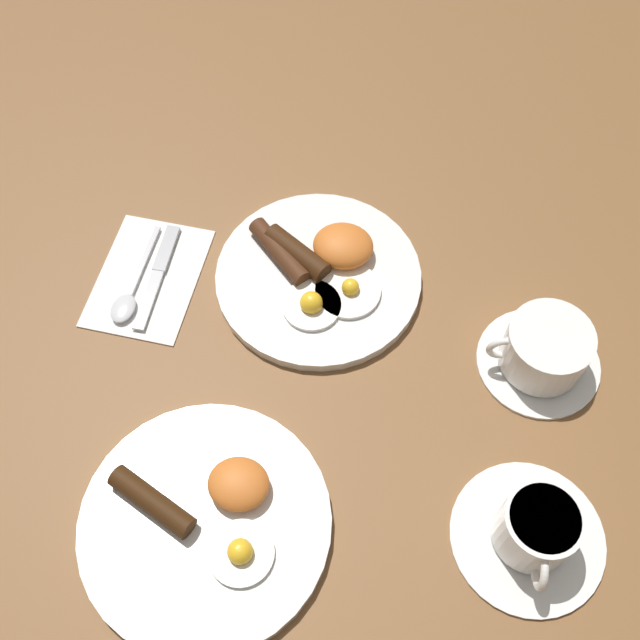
% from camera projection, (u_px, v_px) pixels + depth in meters
% --- Properties ---
extents(ground_plane, '(3.00, 3.00, 0.00)m').
position_uv_depth(ground_plane, '(318.00, 280.00, 0.96)').
color(ground_plane, brown).
extents(breakfast_plate_near, '(0.26, 0.26, 0.05)m').
position_uv_depth(breakfast_plate_near, '(320.00, 272.00, 0.95)').
color(breakfast_plate_near, white).
rests_on(breakfast_plate_near, ground_plane).
extents(breakfast_plate_far, '(0.27, 0.27, 0.05)m').
position_uv_depth(breakfast_plate_far, '(207.00, 520.00, 0.80)').
color(breakfast_plate_far, white).
rests_on(breakfast_plate_far, ground_plane).
extents(teacup_near, '(0.15, 0.15, 0.07)m').
position_uv_depth(teacup_near, '(544.00, 351.00, 0.88)').
color(teacup_near, white).
rests_on(teacup_near, ground_plane).
extents(teacup_far, '(0.17, 0.17, 0.08)m').
position_uv_depth(teacup_far, '(534.00, 531.00, 0.77)').
color(teacup_far, white).
rests_on(teacup_far, ground_plane).
extents(napkin, '(0.14, 0.19, 0.01)m').
position_uv_depth(napkin, '(148.00, 277.00, 0.96)').
color(napkin, white).
rests_on(napkin, ground_plane).
extents(knife, '(0.02, 0.16, 0.01)m').
position_uv_depth(knife, '(159.00, 270.00, 0.96)').
color(knife, silver).
rests_on(knife, napkin).
extents(spoon, '(0.03, 0.15, 0.01)m').
position_uv_depth(spoon, '(128.00, 297.00, 0.94)').
color(spoon, silver).
rests_on(spoon, napkin).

